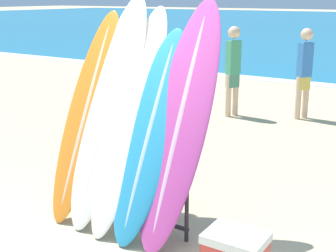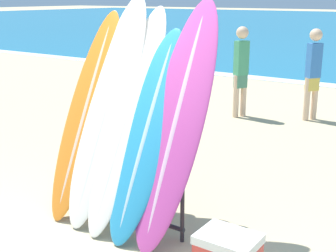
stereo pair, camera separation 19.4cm
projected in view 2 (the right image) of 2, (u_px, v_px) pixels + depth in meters
The scene contains 9 objects.
surfboard_rack at pixel (123, 181), 4.72m from camera, with size 1.47×0.04×0.83m.
surfboard_slot_0 at pixel (86, 113), 4.94m from camera, with size 0.50×1.06×2.11m.
surfboard_slot_1 at pixel (108, 108), 4.79m from camera, with size 0.57×1.18×2.28m.
surfboard_slot_2 at pixel (128, 118), 4.64m from camera, with size 0.50×1.20×2.17m.
surfboard_slot_3 at pixel (147, 134), 4.47m from camera, with size 0.53×1.06×1.96m.
surfboard_slot_4 at pixel (177, 122), 4.32m from camera, with size 0.58×1.12×2.25m.
person_near_water at pixel (313, 71), 8.56m from camera, with size 0.27×0.29×1.69m.
person_mid_beach at pixel (133, 89), 7.16m from camera, with size 0.27×0.22×1.61m.
person_far_left at pixel (241, 68), 8.79m from camera, with size 0.25×0.29×1.71m.
Camera 2 is at (2.68, -2.68, 2.25)m, focal length 50.00 mm.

